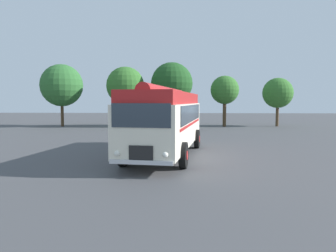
# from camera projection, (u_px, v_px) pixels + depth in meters

# --- Properties ---
(ground_plane) EXTENTS (120.00, 120.00, 0.00)m
(ground_plane) POSITION_uv_depth(u_px,v_px,m) (178.00, 156.00, 16.67)
(ground_plane) COLOR #474749
(vintage_bus) EXTENTS (3.77, 10.33, 3.49)m
(vintage_bus) POSITION_uv_depth(u_px,v_px,m) (166.00, 119.00, 16.67)
(vintage_bus) COLOR silver
(vintage_bus) RESTS_ON ground
(car_near_left) EXTENTS (2.09, 4.27, 1.66)m
(car_near_left) POSITION_uv_depth(u_px,v_px,m) (154.00, 122.00, 30.86)
(car_near_left) COLOR #4C5156
(car_near_left) RESTS_ON ground
(car_mid_left) EXTENTS (2.10, 4.27, 1.66)m
(car_mid_left) POSITION_uv_depth(u_px,v_px,m) (181.00, 122.00, 30.78)
(car_mid_left) COLOR black
(car_mid_left) RESTS_ON ground
(tree_far_left) EXTENTS (4.61, 4.61, 6.81)m
(tree_far_left) POSITION_uv_depth(u_px,v_px,m) (62.00, 85.00, 35.92)
(tree_far_left) COLOR #4C3823
(tree_far_left) RESTS_ON ground
(tree_left_of_centre) EXTENTS (4.14, 4.14, 6.53)m
(tree_left_of_centre) POSITION_uv_depth(u_px,v_px,m) (124.00, 86.00, 35.76)
(tree_left_of_centre) COLOR #4C3823
(tree_left_of_centre) RESTS_ON ground
(tree_centre) EXTENTS (4.65, 4.58, 7.02)m
(tree_centre) POSITION_uv_depth(u_px,v_px,m) (170.00, 84.00, 36.00)
(tree_centre) COLOR #4C3823
(tree_centre) RESTS_ON ground
(tree_right_of_centre) EXTENTS (3.09, 3.09, 5.55)m
(tree_right_of_centre) POSITION_uv_depth(u_px,v_px,m) (226.00, 90.00, 35.72)
(tree_right_of_centre) COLOR #4C3823
(tree_right_of_centre) RESTS_ON ground
(tree_far_right) EXTENTS (3.32, 3.32, 5.35)m
(tree_far_right) POSITION_uv_depth(u_px,v_px,m) (277.00, 94.00, 36.08)
(tree_far_right) COLOR #4C3823
(tree_far_right) RESTS_ON ground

